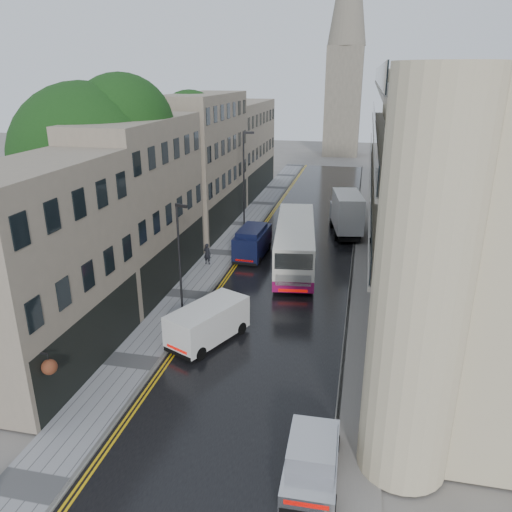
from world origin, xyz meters
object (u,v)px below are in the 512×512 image
at_px(white_van, 173,330).
at_px(lamp_post_near, 180,265).
at_px(cream_bus, 276,259).
at_px(pedestrian, 207,254).
at_px(lamp_post_far, 244,182).
at_px(silver_hatchback, 283,485).
at_px(white_lorry, 337,218).
at_px(tree_near, 90,185).
at_px(tree_far, 169,163).
at_px(navy_van, 235,247).

xyz_separation_m(white_van, lamp_post_near, (-0.55, 2.84, 2.55)).
bearing_deg(white_van, cream_bus, 94.77).
bearing_deg(pedestrian, white_van, 113.01).
bearing_deg(lamp_post_far, cream_bus, -72.76).
bearing_deg(lamp_post_far, white_van, -93.10).
xyz_separation_m(pedestrian, lamp_post_far, (0.62, 9.37, 3.60)).
xyz_separation_m(cream_bus, silver_hatchback, (3.62, -19.01, -0.85)).
xyz_separation_m(white_lorry, silver_hatchback, (0.11, -29.29, -1.15)).
bearing_deg(white_lorry, tree_near, -149.42).
xyz_separation_m(lamp_post_near, lamp_post_far, (-0.78, 18.60, 0.89)).
relative_size(white_van, lamp_post_far, 0.54).
height_order(white_lorry, silver_hatchback, white_lorry).
xyz_separation_m(tree_near, lamp_post_far, (6.87, 14.13, -2.41)).
bearing_deg(pedestrian, cream_bus, 175.01).
height_order(cream_bus, white_lorry, white_lorry).
height_order(white_lorry, lamp_post_far, lamp_post_far).
bearing_deg(silver_hatchback, tree_near, 132.53).
bearing_deg(cream_bus, silver_hatchback, -86.25).
distance_m(tree_near, white_van, 12.44).
relative_size(silver_hatchback, lamp_post_near, 0.60).
height_order(cream_bus, silver_hatchback, cream_bus).
relative_size(tree_near, white_lorry, 1.88).
bearing_deg(pedestrian, lamp_post_far, -79.94).
bearing_deg(tree_near, silver_hatchback, -46.21).
distance_m(white_van, pedestrian, 12.23).
bearing_deg(pedestrian, tree_far, -40.33).
bearing_deg(navy_van, pedestrian, -152.69).
relative_size(cream_bus, navy_van, 2.39).
bearing_deg(lamp_post_near, tree_far, 136.47).
distance_m(lamp_post_near, lamp_post_far, 18.64).
height_order(tree_far, silver_hatchback, tree_far).
bearing_deg(tree_near, lamp_post_far, 64.09).
relative_size(tree_near, lamp_post_near, 1.97).
bearing_deg(lamp_post_near, tree_near, 173.37).
relative_size(white_lorry, silver_hatchback, 1.75).
bearing_deg(white_van, lamp_post_near, 125.68).
xyz_separation_m(silver_hatchback, navy_van, (-7.29, 21.85, 0.49)).
relative_size(silver_hatchback, navy_van, 0.84).
relative_size(tree_far, cream_bus, 1.04).
bearing_deg(cream_bus, lamp_post_near, -127.06).
relative_size(white_lorry, navy_van, 1.47).
relative_size(navy_van, lamp_post_near, 0.71).
distance_m(tree_far, white_lorry, 15.68).
distance_m(tree_near, cream_bus, 13.30).
height_order(tree_far, lamp_post_near, tree_far).
bearing_deg(tree_near, cream_bus, 13.49).
distance_m(tree_near, navy_van, 11.46).
height_order(tree_far, pedestrian, tree_far).
xyz_separation_m(cream_bus, white_lorry, (3.52, 10.28, 0.30)).
distance_m(pedestrian, lamp_post_near, 9.72).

